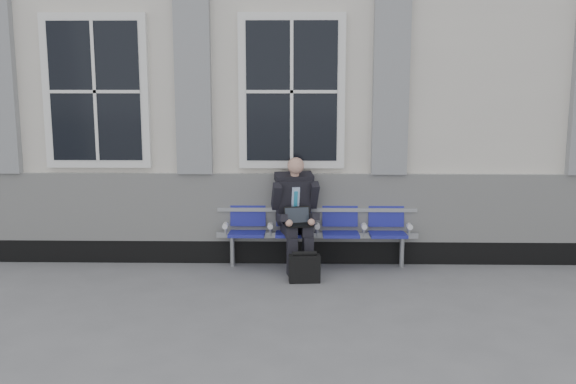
{
  "coord_description": "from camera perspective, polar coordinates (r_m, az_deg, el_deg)",
  "views": [
    {
      "loc": [
        0.46,
        -6.77,
        2.37
      ],
      "look_at": [
        0.31,
        0.9,
        1.05
      ],
      "focal_mm": 40.0,
      "sensor_mm": 36.0,
      "label": 1
    }
  ],
  "objects": [
    {
      "name": "ground",
      "position": [
        7.19,
        -2.68,
        -9.52
      ],
      "size": [
        70.0,
        70.0,
        0.0
      ],
      "primitive_type": "plane",
      "color": "slate",
      "rests_on": "ground"
    },
    {
      "name": "bench",
      "position": [
        8.3,
        2.6,
        -2.92
      ],
      "size": [
        2.6,
        0.47,
        0.91
      ],
      "color": "#9EA0A3",
      "rests_on": "ground"
    },
    {
      "name": "businessman",
      "position": [
        8.12,
        0.68,
        -1.56
      ],
      "size": [
        0.63,
        0.84,
        1.44
      ],
      "color": "black",
      "rests_on": "ground"
    },
    {
      "name": "briefcase",
      "position": [
        7.73,
        1.47,
        -6.76
      ],
      "size": [
        0.38,
        0.19,
        0.38
      ],
      "color": "black",
      "rests_on": "ground"
    },
    {
      "name": "station_building",
      "position": [
        10.25,
        -1.59,
        8.93
      ],
      "size": [
        14.4,
        4.4,
        4.49
      ],
      "color": "beige",
      "rests_on": "ground"
    }
  ]
}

